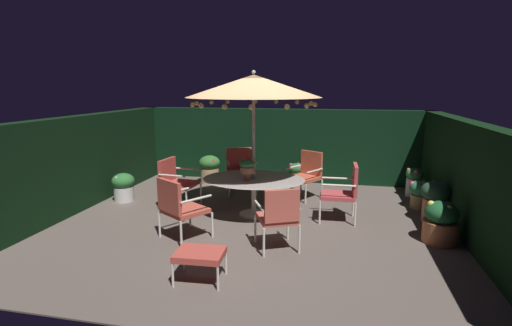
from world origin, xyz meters
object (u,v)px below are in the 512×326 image
object	(u,v)px
patio_umbrella	(254,86)
patio_dining_table	(254,183)
patio_chair_northeast	(179,205)
patio_chair_east	(279,214)
patio_chair_north	(175,179)
ottoman_footrest	(200,255)
potted_plant_right_near	(422,193)
potted_plant_front_corner	(435,200)
potted_plant_back_right	(414,181)
centerpiece_planter	(247,167)
patio_chair_southwest	(240,167)
potted_plant_left_near	(210,168)
potted_plant_right_far	(123,186)
patio_chair_south	(307,172)
potted_plant_back_left	(296,173)
potted_plant_back_center	(441,222)
patio_chair_southeast	(344,190)

from	to	relation	value
patio_umbrella	patio_dining_table	bearing A→B (deg)	-165.87
patio_chair_northeast	patio_chair_east	size ratio (longest dim) A/B	1.02
patio_chair_north	ottoman_footrest	distance (m)	3.09
patio_chair_northeast	potted_plant_right_near	size ratio (longest dim) A/B	1.74
patio_chair_north	potted_plant_front_corner	size ratio (longest dim) A/B	1.32
potted_plant_right_near	potted_plant_back_right	world-z (taller)	potted_plant_back_right
ottoman_footrest	potted_plant_back_right	bearing A→B (deg)	53.71
patio_umbrella	potted_plant_back_right	xyz separation A→B (m)	(3.14, 1.91, -2.02)
centerpiece_planter	patio_chair_north	distance (m)	1.62
patio_dining_table	potted_plant_right_near	bearing A→B (deg)	19.03
ottoman_footrest	potted_plant_right_near	xyz separation A→B (m)	(3.26, 3.62, -0.03)
patio_chair_east	patio_chair_southwest	bearing A→B (deg)	114.21
potted_plant_left_near	ottoman_footrest	bearing A→B (deg)	-72.58
patio_chair_north	patio_chair_southwest	world-z (taller)	patio_chair_southwest
patio_umbrella	potted_plant_right_far	bearing A→B (deg)	174.00
centerpiece_planter	ottoman_footrest	distance (m)	2.44
patio_chair_northeast	patio_chair_south	xyz separation A→B (m)	(1.74, 2.76, -0.00)
patio_dining_table	patio_umbrella	size ratio (longest dim) A/B	0.72
patio_dining_table	potted_plant_right_near	size ratio (longest dim) A/B	3.34
centerpiece_planter	patio_chair_southwest	size ratio (longest dim) A/B	0.42
potted_plant_back_right	potted_plant_left_near	bearing A→B (deg)	176.75
patio_chair_south	potted_plant_right_near	world-z (taller)	patio_chair_south
patio_dining_table	ottoman_footrest	distance (m)	2.56
ottoman_footrest	patio_chair_south	bearing A→B (deg)	75.98
patio_dining_table	potted_plant_back_left	distance (m)	2.49
patio_chair_northeast	patio_chair_southwest	xyz separation A→B (m)	(0.24, 2.86, 0.03)
potted_plant_back_center	patio_chair_southeast	bearing A→B (deg)	154.39
patio_dining_table	patio_chair_southeast	size ratio (longest dim) A/B	1.84
potted_plant_right_near	potted_plant_back_right	size ratio (longest dim) A/B	0.89
potted_plant_right_far	potted_plant_back_right	distance (m)	6.21
centerpiece_planter	potted_plant_back_center	size ratio (longest dim) A/B	0.64
centerpiece_planter	patio_chair_southwest	xyz separation A→B (m)	(-0.56, 1.68, -0.38)
potted_plant_back_left	potted_plant_back_center	size ratio (longest dim) A/B	0.81
patio_chair_south	ottoman_footrest	size ratio (longest dim) A/B	1.62
potted_plant_back_left	patio_chair_south	bearing A→B (deg)	-71.62
patio_umbrella	patio_chair_east	size ratio (longest dim) A/B	2.75
patio_dining_table	patio_chair_southeast	bearing A→B (deg)	1.42
patio_chair_south	patio_chair_north	bearing A→B (deg)	-153.62
patio_chair_north	patio_chair_southeast	bearing A→B (deg)	-2.04
patio_chair_north	patio_chair_south	xyz separation A→B (m)	(2.48, 1.23, -0.01)
potted_plant_front_corner	potted_plant_back_right	size ratio (longest dim) A/B	1.15
patio_chair_south	ottoman_footrest	world-z (taller)	patio_chair_south
potted_plant_right_near	potted_plant_back_center	size ratio (longest dim) A/B	0.87
potted_plant_back_center	potted_plant_back_right	world-z (taller)	potted_plant_back_center
patio_dining_table	patio_chair_southeast	world-z (taller)	patio_chair_southeast
ottoman_footrest	potted_plant_right_far	distance (m)	3.94
patio_chair_east	potted_plant_front_corner	bearing A→B (deg)	35.23
patio_chair_north	patio_umbrella	bearing A→B (deg)	-5.52
patio_umbrella	potted_plant_back_center	distance (m)	3.75
patio_chair_north	potted_plant_back_center	bearing A→B (deg)	-9.77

